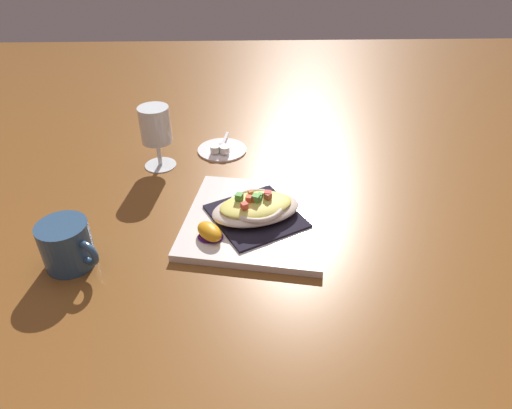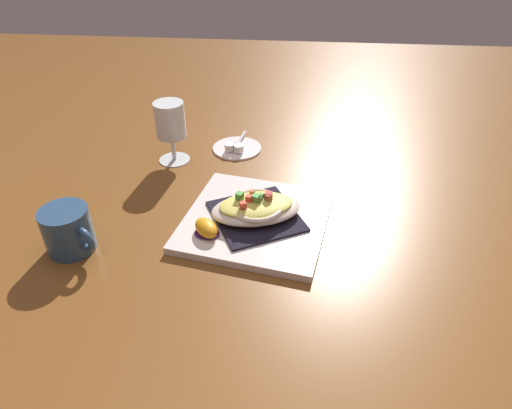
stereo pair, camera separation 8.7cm
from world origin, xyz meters
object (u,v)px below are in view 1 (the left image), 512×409
creamer_saucer (222,149)px  creamer_cup_0 (215,149)px  spoon (222,145)px  square_plate (256,220)px  orange_garnish (210,232)px  creamer_cup_1 (225,150)px  coffee_mug (68,247)px  gratin_dish (256,207)px  stemmed_glass (156,129)px

creamer_saucer → creamer_cup_0: 0.03m
creamer_saucer → spoon: 0.01m
square_plate → orange_garnish: orange_garnish is taller
square_plate → creamer_cup_1: bearing=104.0°
coffee_mug → spoon: (0.25, 0.42, -0.03)m
creamer_saucer → gratin_dish: bearing=-75.8°
orange_garnish → stemmed_glass: size_ratio=0.47×
creamer_cup_0 → coffee_mug: bearing=-121.2°
spoon → creamer_cup_0: creamer_cup_0 is taller
creamer_cup_0 → creamer_saucer: bearing=54.7°
gratin_dish → creamer_saucer: gratin_dish is taller
gratin_dish → spoon: (-0.08, 0.31, -0.03)m
orange_garnish → creamer_cup_0: (-0.01, 0.34, -0.01)m
creamer_cup_1 → creamer_saucer: bearing=106.3°
orange_garnish → creamer_cup_0: 0.34m
stemmed_glass → square_plate: bearing=-46.5°
stemmed_glass → creamer_saucer: bearing=25.8°
coffee_mug → creamer_saucer: coffee_mug is taller
orange_garnish → coffee_mug: bearing=-168.9°
creamer_saucer → creamer_cup_1: bearing=-73.7°
coffee_mug → creamer_saucer: size_ratio=0.89×
square_plate → spoon: 0.32m
coffee_mug → stemmed_glass: bearing=72.7°
orange_garnish → spoon: (0.01, 0.37, -0.01)m
gratin_dish → creamer_saucer: 0.32m
orange_garnish → creamer_cup_1: (0.02, 0.34, -0.01)m
gratin_dish → creamer_saucer: (-0.08, 0.30, -0.03)m
gratin_dish → orange_garnish: gratin_dish is taller
coffee_mug → spoon: size_ratio=1.15×
orange_garnish → creamer_cup_1: orange_garnish is taller
gratin_dish → coffee_mug: bearing=-161.8°
spoon → creamer_cup_1: size_ratio=3.99×
spoon → creamer_cup_0: bearing=-120.7°
coffee_mug → orange_garnish: bearing=11.1°
square_plate → creamer_cup_1: 0.29m
square_plate → creamer_saucer: square_plate is taller
creamer_saucer → creamer_cup_0: bearing=-125.3°
coffee_mug → spoon: bearing=58.9°
stemmed_glass → spoon: (0.15, 0.08, -0.08)m
creamer_saucer → creamer_cup_0: (-0.02, -0.02, 0.01)m
square_plate → gratin_dish: 0.03m
orange_garnish → coffee_mug: size_ratio=0.63×
spoon → orange_garnish: bearing=-91.7°
creamer_saucer → stemmed_glass: bearing=-154.2°
stemmed_glass → creamer_cup_0: 0.16m
orange_garnish → creamer_cup_1: 0.34m
square_plate → spoon: (-0.08, 0.31, 0.01)m
orange_garnish → creamer_saucer: 0.36m
orange_garnish → creamer_saucer: orange_garnish is taller
coffee_mug → stemmed_glass: 0.36m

